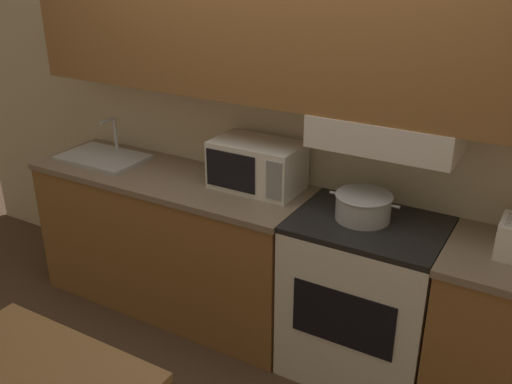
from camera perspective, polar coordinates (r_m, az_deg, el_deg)
ground_plane at (r=3.77m, az=3.54°, el=-11.71°), size 16.00×16.00×0.00m
wall_back at (r=3.09m, az=3.97°, el=10.29°), size 5.55×0.38×2.55m
lower_counter_main at (r=3.65m, az=-8.34°, el=-4.86°), size 1.76×0.60×0.90m
lower_counter_right_stub at (r=3.02m, az=23.54°, el=-13.55°), size 0.65×0.60×0.90m
stove_range at (r=3.12m, az=10.59°, el=-10.42°), size 0.75×0.58×0.90m
cooking_pot at (r=2.90m, az=10.68°, el=-1.36°), size 0.37×0.29×0.14m
microwave at (r=3.19m, az=0.09°, el=2.70°), size 0.50×0.31×0.27m
sink_basin at (r=3.79m, az=-15.05°, el=3.42°), size 0.54×0.36×0.25m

